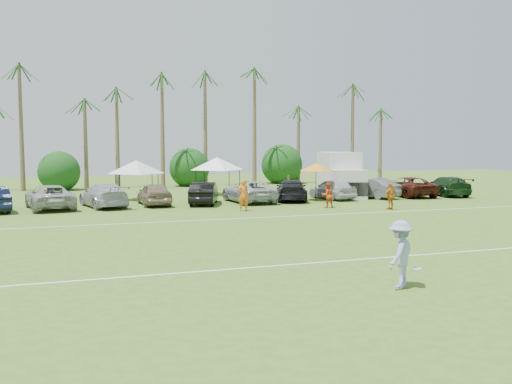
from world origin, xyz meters
name	(u,v)px	position (x,y,z in m)	size (l,w,h in m)	color
ground	(281,281)	(0.00, 0.00, 0.00)	(120.00, 120.00, 0.00)	#40611D
field_lines	(212,239)	(0.00, 8.00, 0.01)	(80.00, 12.10, 0.01)	white
palm_tree_3	(32,74)	(-8.00, 38.00, 10.06)	(2.40, 2.40, 11.90)	brown
palm_tree_4	(81,106)	(-4.00, 38.00, 7.48)	(2.40, 2.40, 8.90)	brown
palm_tree_5	(127,97)	(0.00, 38.00, 8.35)	(2.40, 2.40, 9.90)	brown
palm_tree_6	(170,89)	(4.00, 38.00, 9.21)	(2.40, 2.40, 10.90)	brown
palm_tree_7	(211,81)	(8.00, 38.00, 10.06)	(2.40, 2.40, 11.90)	brown
palm_tree_8	(261,110)	(13.00, 38.00, 7.48)	(2.40, 2.40, 8.90)	brown
palm_tree_9	(307,102)	(18.00, 38.00, 8.35)	(2.40, 2.40, 9.90)	brown
palm_tree_10	(351,95)	(23.00, 38.00, 9.21)	(2.40, 2.40, 10.90)	brown
palm_tree_11	(384,88)	(27.00, 38.00, 10.06)	(2.40, 2.40, 11.90)	brown
bush_tree_1	(59,169)	(-6.00, 39.00, 1.80)	(4.00, 4.00, 4.00)	brown
bush_tree_2	(189,168)	(6.00, 39.00, 1.80)	(4.00, 4.00, 4.00)	brown
bush_tree_3	(285,166)	(16.00, 39.00, 1.80)	(4.00, 4.00, 4.00)	brown
sideline_player_a	(243,195)	(4.46, 17.35, 0.97)	(0.70, 0.46, 1.93)	orange
sideline_player_b	(328,195)	(10.13, 17.31, 0.80)	(0.78, 0.61, 1.61)	#D94A18
sideline_player_c	(391,196)	(13.36, 15.07, 0.82)	(0.97, 0.40, 1.65)	#CC6B16
box_truck	(341,173)	(14.83, 24.45, 1.83)	(4.05, 7.06, 3.43)	silver
canopy_tent_left	(136,160)	(-0.75, 26.40, 2.89)	(4.16, 4.16, 3.37)	black
canopy_tent_right	(217,157)	(5.90, 28.47, 3.02)	(4.36, 4.36, 3.53)	black
market_umbrella	(316,167)	(11.40, 21.74, 2.42)	(2.42, 2.42, 2.69)	black
frisbee_player	(400,254)	(2.89, -1.79, 0.96)	(1.42, 1.31, 1.92)	#929DCF
parked_car_2	(50,197)	(-6.66, 22.31, 0.76)	(2.53, 5.48, 1.52)	#A6A7A8
parked_car_3	(104,195)	(-3.39, 22.33, 0.76)	(2.13, 5.24, 1.52)	#B2B3BC
parked_car_4	(154,194)	(-0.12, 22.40, 0.76)	(1.80, 4.47, 1.52)	#87725E
parked_car_5	(204,193)	(3.16, 21.94, 0.76)	(1.61, 4.62, 1.52)	black
parked_car_6	(249,191)	(6.43, 22.17, 0.76)	(2.53, 5.48, 1.52)	#ACB2B7
parked_car_7	(291,190)	(9.70, 22.25, 0.76)	(2.13, 5.24, 1.52)	black
parked_car_8	(332,189)	(12.98, 22.27, 0.76)	(1.80, 4.47, 1.52)	silver
parked_car_9	(371,188)	(16.25, 22.29, 0.76)	(1.61, 4.62, 1.52)	slate
parked_car_10	(407,187)	(19.52, 22.34, 0.76)	(2.53, 5.48, 1.52)	#441710
parked_car_11	(446,186)	(22.80, 21.87, 0.76)	(2.13, 5.24, 1.52)	black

